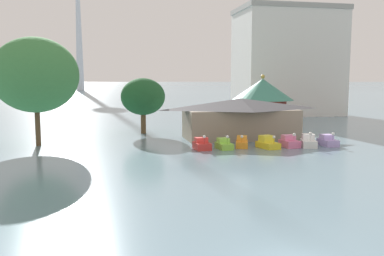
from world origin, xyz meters
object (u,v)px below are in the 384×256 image
(shoreline_tree_tall_left, at_px, (35,75))
(background_building_block, at_px, (288,62))
(pedal_boat_lime, at_px, (224,145))
(pedal_boat_yellow, at_px, (268,143))
(pedal_boat_pink, at_px, (289,142))
(pedal_boat_red, at_px, (202,145))
(boathouse, at_px, (241,118))
(pedal_boat_lavender, at_px, (328,141))
(shoreline_tree_mid, at_px, (143,97))
(green_roof_pavilion, at_px, (262,99))
(pedal_boat_orange, at_px, (242,143))
(pedal_boat_white, at_px, (308,142))

(shoreline_tree_tall_left, height_order, background_building_block, background_building_block)
(pedal_boat_lime, height_order, shoreline_tree_tall_left, shoreline_tree_tall_left)
(pedal_boat_yellow, xyz_separation_m, pedal_boat_pink, (2.69, 0.14, 0.01))
(pedal_boat_red, distance_m, pedal_boat_lime, 2.48)
(pedal_boat_lime, height_order, boathouse, boathouse)
(pedal_boat_pink, height_order, background_building_block, background_building_block)
(shoreline_tree_tall_left, distance_m, background_building_block, 56.82)
(pedal_boat_lavender, relative_size, shoreline_tree_mid, 0.33)
(shoreline_tree_mid, relative_size, background_building_block, 0.35)
(boathouse, height_order, green_roof_pavilion, green_roof_pavilion)
(boathouse, distance_m, green_roof_pavilion, 17.64)
(background_building_block, bearing_deg, pedal_boat_orange, -120.80)
(pedal_boat_pink, distance_m, boathouse, 8.58)
(green_roof_pavilion, bearing_deg, pedal_boat_lime, -120.49)
(pedal_boat_yellow, height_order, shoreline_tree_mid, shoreline_tree_mid)
(background_building_block, bearing_deg, pedal_boat_lime, -122.78)
(pedal_boat_orange, bearing_deg, pedal_boat_yellow, 85.93)
(pedal_boat_orange, xyz_separation_m, boathouse, (2.01, 6.61, 2.21))
(pedal_boat_lavender, height_order, shoreline_tree_tall_left, shoreline_tree_tall_left)
(pedal_boat_red, xyz_separation_m, pedal_boat_pink, (10.11, -0.50, 0.03))
(pedal_boat_orange, relative_size, shoreline_tree_tall_left, 0.22)
(pedal_boat_lavender, bearing_deg, pedal_boat_lime, -91.69)
(pedal_boat_yellow, relative_size, background_building_block, 0.13)
(pedal_boat_yellow, bearing_deg, pedal_boat_orange, -125.65)
(pedal_boat_pink, relative_size, shoreline_tree_tall_left, 0.19)
(pedal_boat_orange, xyz_separation_m, pedal_boat_pink, (5.32, -0.99, 0.05))
(pedal_boat_lavender, height_order, shoreline_tree_mid, shoreline_tree_mid)
(pedal_boat_orange, relative_size, green_roof_pavilion, 0.27)
(pedal_boat_red, height_order, pedal_boat_lime, pedal_boat_red)
(shoreline_tree_tall_left, relative_size, shoreline_tree_mid, 1.59)
(pedal_boat_red, xyz_separation_m, pedal_boat_lavender, (14.89, -0.49, -0.01))
(pedal_boat_lime, xyz_separation_m, pedal_boat_lavender, (12.42, -0.27, 0.04))
(shoreline_tree_tall_left, height_order, shoreline_tree_mid, shoreline_tree_tall_left)
(pedal_boat_lime, bearing_deg, green_roof_pavilion, 143.96)
(shoreline_tree_tall_left, xyz_separation_m, shoreline_tree_mid, (12.84, 8.23, -2.93))
(shoreline_tree_mid, bearing_deg, pedal_boat_white, -41.34)
(pedal_boat_white, bearing_deg, boathouse, -128.03)
(pedal_boat_red, height_order, shoreline_tree_tall_left, shoreline_tree_tall_left)
(pedal_boat_orange, bearing_deg, green_roof_pavilion, 172.57)
(pedal_boat_lime, xyz_separation_m, background_building_block, (25.54, 39.67, 10.84))
(pedal_boat_red, xyz_separation_m, pedal_boat_lime, (2.47, -0.22, -0.05))
(pedal_boat_lavender, xyz_separation_m, shoreline_tree_mid, (-20.02, 14.95, 4.67))
(pedal_boat_white, distance_m, green_roof_pavilion, 23.65)
(shoreline_tree_tall_left, bearing_deg, pedal_boat_red, -19.13)
(pedal_boat_lavender, bearing_deg, background_building_block, 161.39)
(pedal_boat_pink, xyz_separation_m, pedal_boat_lavender, (4.78, 0.01, -0.03))
(pedal_boat_white, relative_size, pedal_boat_lavender, 1.16)
(pedal_boat_pink, distance_m, background_building_block, 45.09)
(pedal_boat_white, xyz_separation_m, shoreline_tree_mid, (-17.40, 15.31, 4.61))
(pedal_boat_orange, bearing_deg, shoreline_tree_mid, -125.43)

